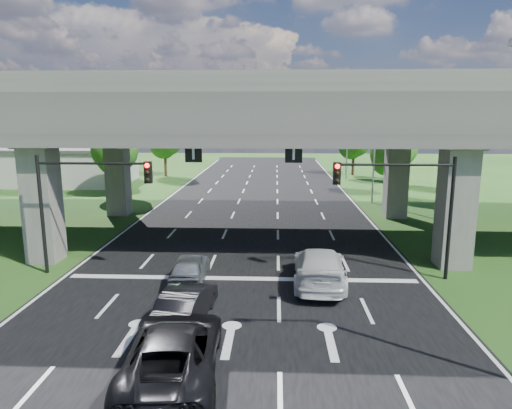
# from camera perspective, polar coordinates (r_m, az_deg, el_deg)

# --- Properties ---
(ground) EXTENTS (160.00, 160.00, 0.00)m
(ground) POSITION_cam_1_polar(r_m,az_deg,el_deg) (19.42, -2.57, -12.88)
(ground) COLOR #1D4416
(ground) RESTS_ON ground
(road) EXTENTS (18.00, 120.00, 0.03)m
(road) POSITION_cam_1_polar(r_m,az_deg,el_deg) (28.82, -0.82, -4.79)
(road) COLOR black
(road) RESTS_ON ground
(overpass) EXTENTS (80.00, 15.00, 10.00)m
(overpass) POSITION_cam_1_polar(r_m,az_deg,el_deg) (29.72, -0.64, 11.13)
(overpass) COLOR #363431
(overpass) RESTS_ON ground
(warehouse) EXTENTS (20.00, 10.00, 4.00)m
(warehouse) POSITION_cam_1_polar(r_m,az_deg,el_deg) (59.77, -25.11, 4.35)
(warehouse) COLOR #9E9E99
(warehouse) RESTS_ON ground
(signal_right) EXTENTS (5.76, 0.54, 6.00)m
(signal_right) POSITION_cam_1_polar(r_m,az_deg,el_deg) (22.79, 18.26, 1.17)
(signal_right) COLOR black
(signal_right) RESTS_ON ground
(signal_left) EXTENTS (5.76, 0.54, 6.00)m
(signal_left) POSITION_cam_1_polar(r_m,az_deg,el_deg) (23.88, -20.84, 1.43)
(signal_left) COLOR black
(signal_left) RESTS_ON ground
(streetlight_far) EXTENTS (3.38, 0.25, 10.00)m
(streetlight_far) POSITION_cam_1_polar(r_m,az_deg,el_deg) (42.58, 14.12, 7.98)
(streetlight_far) COLOR gray
(streetlight_far) RESTS_ON ground
(streetlight_beyond) EXTENTS (3.38, 0.25, 10.00)m
(streetlight_beyond) POSITION_cam_1_polar(r_m,az_deg,el_deg) (58.33, 10.99, 8.84)
(streetlight_beyond) COLOR gray
(streetlight_beyond) RESTS_ON ground
(tree_left_near) EXTENTS (4.50, 4.50, 7.80)m
(tree_left_near) POSITION_cam_1_polar(r_m,az_deg,el_deg) (46.48, -17.21, 6.78)
(tree_left_near) COLOR black
(tree_left_near) RESTS_ON ground
(tree_left_mid) EXTENTS (3.91, 3.90, 6.76)m
(tree_left_mid) POSITION_cam_1_polar(r_m,az_deg,el_deg) (55.04, -17.35, 6.68)
(tree_left_mid) COLOR black
(tree_left_mid) RESTS_ON ground
(tree_left_far) EXTENTS (4.80, 4.80, 8.32)m
(tree_left_far) POSITION_cam_1_polar(r_m,az_deg,el_deg) (61.50, -11.33, 8.27)
(tree_left_far) COLOR black
(tree_left_far) RESTS_ON ground
(tree_right_near) EXTENTS (4.20, 4.20, 7.28)m
(tree_right_near) POSITION_cam_1_polar(r_m,az_deg,el_deg) (47.21, 16.61, 6.47)
(tree_right_near) COLOR black
(tree_right_near) RESTS_ON ground
(tree_right_mid) EXTENTS (3.91, 3.90, 6.76)m
(tree_right_mid) POSITION_cam_1_polar(r_m,az_deg,el_deg) (55.71, 17.63, 6.71)
(tree_right_mid) COLOR black
(tree_right_mid) RESTS_ON ground
(tree_right_far) EXTENTS (4.50, 4.50, 7.80)m
(tree_right_far) POSITION_cam_1_polar(r_m,az_deg,el_deg) (62.63, 12.20, 7.99)
(tree_right_far) COLOR black
(tree_right_far) RESTS_ON ground
(car_silver) EXTENTS (1.74, 4.09, 1.38)m
(car_silver) POSITION_cam_1_polar(r_m,az_deg,el_deg) (22.25, -8.23, -7.83)
(car_silver) COLOR #ADB1B5
(car_silver) RESTS_ON road
(car_dark) EXTENTS (1.98, 4.35, 1.38)m
(car_dark) POSITION_cam_1_polar(r_m,az_deg,el_deg) (18.27, -8.70, -12.13)
(car_dark) COLOR black
(car_dark) RESTS_ON road
(car_white) EXTENTS (2.70, 5.94, 1.69)m
(car_white) POSITION_cam_1_polar(r_m,az_deg,el_deg) (21.93, 7.91, -7.68)
(car_white) COLOR silver
(car_white) RESTS_ON road
(car_trailing) EXTENTS (3.19, 6.12, 1.65)m
(car_trailing) POSITION_cam_1_polar(r_m,az_deg,el_deg) (14.74, -10.28, -17.59)
(car_trailing) COLOR black
(car_trailing) RESTS_ON road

